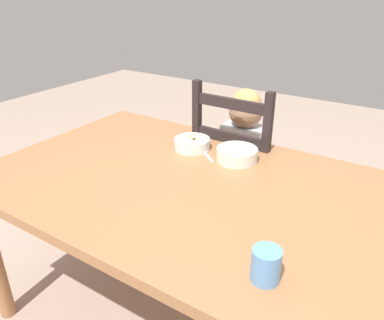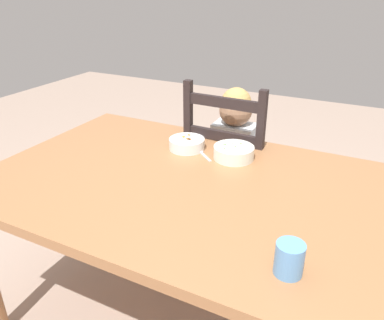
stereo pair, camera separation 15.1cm
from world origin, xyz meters
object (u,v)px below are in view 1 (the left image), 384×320
Objects in this scene: child_figure at (241,152)px; spoon at (206,153)px; dining_table at (183,197)px; drinking_cup at (266,265)px; dining_chair at (239,179)px; bowl_of_carrots at (192,143)px; bowl_of_peas at (237,154)px.

spoon is (-0.03, -0.31, 0.10)m from child_figure.
drinking_cup reaches higher than dining_table.
bowl_of_carrots is (-0.12, -0.30, 0.29)m from dining_chair.
child_figure is 5.89× the size of bowl_of_carrots.
dining_table is 0.62m from drinking_cup.
dining_table is at bearing -110.29° from bowl_of_peas.
bowl_of_peas reaches higher than dining_table.
dining_chair is 0.16m from child_figure.
bowl_of_carrots is (-0.23, 0.00, -0.00)m from bowl_of_peas.
dining_table is at bearing -64.48° from bowl_of_carrots.
bowl_of_carrots is 1.41× the size of spoon.
bowl_of_peas is (0.10, 0.28, 0.11)m from dining_table.
dining_chair is at bearing 68.63° from bowl_of_carrots.
spoon is (-0.05, 0.26, 0.09)m from dining_table.
drinking_cup is at bearing -34.57° from dining_table.
drinking_cup reaches higher than bowl_of_carrots.
spoon is (-0.15, -0.02, -0.03)m from bowl_of_peas.
dining_chair is 0.43m from bowl_of_carrots.
spoon is 1.23× the size of drinking_cup.
drinking_cup is (0.54, -0.60, 0.04)m from spoon.
drinking_cup is (0.63, -0.62, 0.02)m from bowl_of_carrots.
spoon is at bearing -173.26° from bowl_of_peas.
bowl_of_peas is 0.15m from spoon.
dining_table is 16.82× the size of drinking_cup.
child_figure is at bearing 111.81° from bowl_of_peas.
dining_table is at bearing 145.43° from drinking_cup.
drinking_cup is at bearing -60.69° from dining_chair.
drinking_cup is (0.50, -0.34, 0.13)m from dining_table.
drinking_cup is at bearing -60.64° from child_figure.
dining_chair is 10.81× the size of drinking_cup.
bowl_of_peas is 1.08× the size of bowl_of_carrots.
bowl_of_carrots reaches higher than spoon.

